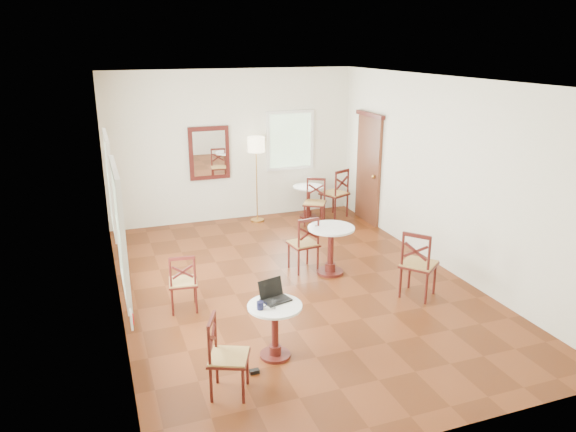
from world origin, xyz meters
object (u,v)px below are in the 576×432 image
Objects in this scene: cafe_table_near at (275,325)px; chair_near_b at (227,356)px; water_glass at (273,304)px; cafe_table_back at (308,198)px; power_adapter at (254,371)px; laptop at (274,295)px; chair_back_a at (335,193)px; chair_near_a at (183,282)px; floor_lamp at (256,150)px; chair_mid_a at (304,243)px; chair_mid_b at (418,264)px; cafe_table_mid at (331,245)px; navy_mug at (260,305)px; mouse at (274,304)px; chair_back_b at (315,202)px.

chair_near_b is at bearing -144.72° from cafe_table_near.
cafe_table_back is at bearing 63.85° from water_glass.
laptop is at bearing 47.08° from power_adapter.
chair_back_a is 2.77× the size of laptop.
chair_near_a is 0.48× the size of floor_lamp.
chair_mid_a is 1.85m from chair_mid_b.
cafe_table_mid is 6.63× the size of navy_mug.
chair_back_a reaches higher than cafe_table_back.
chair_mid_b reaches higher than navy_mug.
navy_mug is (0.50, 0.44, 0.28)m from chair_near_b.
chair_mid_b is 11.99× the size of mouse.
cafe_table_near is 2.54m from chair_mid_b.
navy_mug is at bearing -106.38° from floor_lamp.
chair_mid_a is (1.24, 2.23, 0.04)m from cafe_table_near.
laptop is at bearing 53.49° from chair_mid_a.
laptop is (-1.23, -4.75, -0.74)m from floor_lamp.
chair_near_b is at bearing 100.01° from chair_near_a.
water_glass is at bearing -116.15° from cafe_table_back.
laptop is (-2.30, -4.64, 0.30)m from cafe_table_back.
chair_near_a is at bearing 105.70° from laptop.
power_adapter is at bearing -143.10° from cafe_table_near.
cafe_table_near is 6.61× the size of water_glass.
laptop is at bearing -116.42° from cafe_table_back.
cafe_table_back is 5.41m from water_glass.
cafe_table_mid is 0.89× the size of chair_near_b.
chair_mid_a is 2.69m from navy_mug.
laptop is 4.45× the size of mouse.
chair_back_a reaches higher than chair_near_a.
chair_back_b is at bearing -130.97° from chair_near_a.
chair_mid_a reaches higher than water_glass.
cafe_table_back is at bearing -43.47° from chair_back_a.
mouse is (-2.29, -4.29, 0.22)m from chair_back_b.
chair_near_a is at bearing -133.80° from cafe_table_back.
cafe_table_back is 0.65× the size of chair_back_a.
chair_back_a is 5.42m from mouse.
cafe_table_mid is at bearing -3.65° from chair_mid_b.
cafe_table_near is 1.71m from chair_near_a.
cafe_table_near is at bearing 124.51° from chair_near_a.
cafe_table_back is 0.39× the size of floor_lamp.
chair_mid_a reaches higher than laptop.
laptop reaches higher than cafe_table_back.
chair_near_b is at bearing -139.36° from mouse.
navy_mug is (-0.18, -0.04, 0.30)m from cafe_table_near.
cafe_table_near is 0.80× the size of chair_near_a.
laptop is at bearing 32.99° from chair_back_a.
chair_mid_a is at bearing 0.59° from chair_mid_b.
laptop is at bearing 76.10° from mouse.
laptop is 3.19× the size of navy_mug.
chair_mid_a is 2.96m from power_adapter.
cafe_table_back is (2.34, 4.78, 0.00)m from cafe_table_near.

